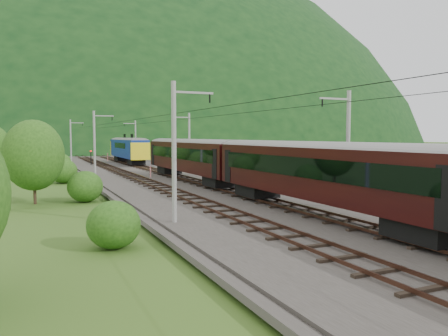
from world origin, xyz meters
name	(u,v)px	position (x,y,z in m)	size (l,w,h in m)	color
ground	(269,219)	(0.00, 0.00, 0.00)	(600.00, 600.00, 0.00)	#2F541A
railbed	(209,196)	(0.00, 10.00, 0.15)	(14.00, 220.00, 0.30)	#38332D
track_left	(181,195)	(-2.40, 10.00, 0.37)	(2.40, 220.00, 0.27)	#513023
track_right	(234,192)	(2.40, 10.00, 0.37)	(2.40, 220.00, 0.27)	#513023
catenary_left	(95,142)	(-6.12, 32.00, 4.50)	(2.54, 192.28, 8.00)	gray
catenary_right	(189,141)	(6.12, 32.00, 4.50)	(2.54, 192.28, 8.00)	gray
overhead_wires	(208,113)	(0.00, 10.00, 7.10)	(4.83, 198.00, 0.03)	black
mountain_main	(52,144)	(0.00, 260.00, 0.00)	(504.00, 360.00, 244.00)	black
hazard_post_near	(151,171)	(-0.50, 26.97, 1.01)	(0.15, 0.15, 1.42)	red
hazard_post_far	(108,157)	(0.56, 63.66, 1.08)	(0.17, 0.17, 1.55)	red
signal	(91,156)	(-3.92, 53.43, 1.75)	(0.27, 0.27, 2.46)	black
vegetation_left	(16,165)	(-14.66, 16.43, 2.80)	(13.11, 140.58, 6.86)	#1F4612
vegetation_right	(274,171)	(11.95, 19.40, 1.25)	(6.29, 105.46, 2.91)	#1F4612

